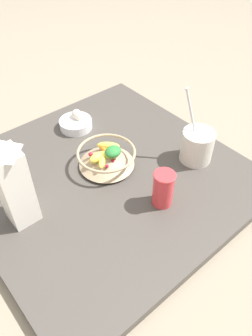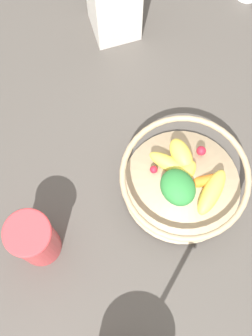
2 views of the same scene
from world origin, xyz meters
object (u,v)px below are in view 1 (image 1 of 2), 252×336
(fruit_bowl, at_px, (107,157))
(milk_carton, at_px, (13,183))
(yogurt_tub, at_px, (197,144))
(drinking_cup, at_px, (163,188))
(garlic_bowl, at_px, (76,123))

(fruit_bowl, distance_m, milk_carton, 0.36)
(yogurt_tub, relative_size, drinking_cup, 2.14)
(yogurt_tub, bearing_deg, drinking_cup, -73.72)
(fruit_bowl, height_order, yogurt_tub, yogurt_tub)
(fruit_bowl, height_order, garlic_bowl, fruit_bowl)
(garlic_bowl, bearing_deg, drinking_cup, -2.12)
(yogurt_tub, distance_m, drinking_cup, 0.25)
(milk_carton, relative_size, drinking_cup, 2.43)
(fruit_bowl, relative_size, milk_carton, 0.68)
(fruit_bowl, bearing_deg, drinking_cup, 6.47)
(fruit_bowl, bearing_deg, yogurt_tub, 56.42)
(milk_carton, distance_m, yogurt_tub, 0.64)
(fruit_bowl, xyz_separation_m, drinking_cup, (0.25, 0.03, 0.02))
(drinking_cup, bearing_deg, fruit_bowl, -173.53)
(milk_carton, bearing_deg, yogurt_tub, 75.09)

